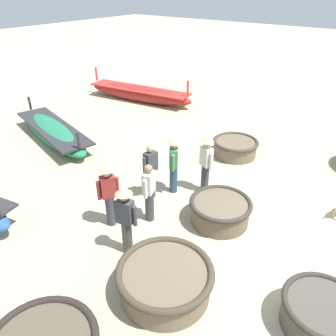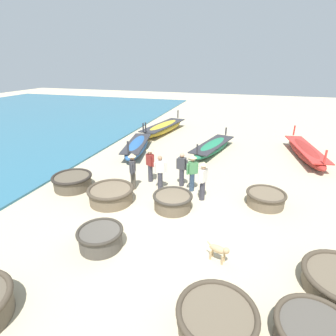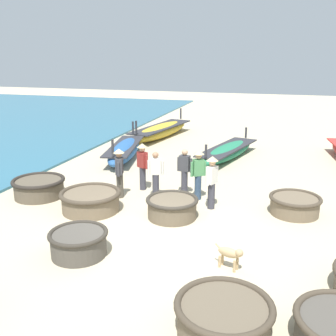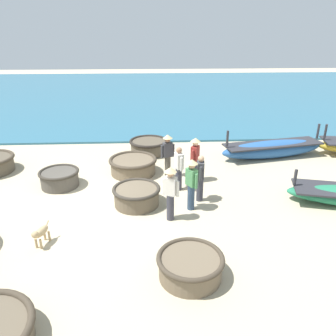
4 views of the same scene
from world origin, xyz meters
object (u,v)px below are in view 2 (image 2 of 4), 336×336
object	(u,v)px
coracle_front_left	(173,201)
fisherman_by_coracle	(160,172)
long_boat_green_hull	(164,128)
fisherman_with_hat	(133,169)
fisherman_standing_left	(182,169)
coracle_weathered	(111,194)
fisherman_standing_right	(150,162)
dog	(219,250)
coracle_beside_post	(72,181)
coracle_nearest	(316,335)
long_boat_blue_hull	(137,146)
fisherman_crouching	(203,178)
coracle_tilted	(266,198)
long_boat_ochre_hull	(213,147)
fisherman_hauling	(192,170)
coracle_upturned	(216,320)
long_boat_red_hull	(305,152)
coracle_front_right	(101,237)

from	to	relation	value
coracle_front_left	fisherman_by_coracle	distance (m)	1.81
long_boat_green_hull	fisherman_with_hat	world-z (taller)	fisherman_with_hat
fisherman_standing_left	coracle_weathered	bearing A→B (deg)	-135.98
fisherman_standing_right	dog	size ratio (longest dim) A/B	2.52
coracle_weathered	coracle_beside_post	bearing A→B (deg)	164.82
coracle_nearest	long_boat_blue_hull	size ratio (longest dim) A/B	0.34
fisherman_standing_left	fisherman_crouching	distance (m)	1.53
coracle_front_left	long_boat_green_hull	xyz separation A→B (m)	(-3.88, 10.91, 0.06)
coracle_weathered	coracle_tilted	bearing A→B (deg)	14.58
long_boat_ochre_hull	fisherman_hauling	world-z (taller)	fisherman_hauling
long_boat_green_hull	fisherman_by_coracle	bearing A→B (deg)	-73.01
long_boat_blue_hull	fisherman_standing_left	size ratio (longest dim) A/B	3.09
long_boat_green_hull	coracle_front_left	bearing A→B (deg)	-70.42
coracle_front_left	coracle_upturned	distance (m)	5.04
long_boat_ochre_hull	long_boat_blue_hull	bearing A→B (deg)	-161.08
fisherman_hauling	fisherman_with_hat	size ratio (longest dim) A/B	1.00
fisherman_standing_right	dog	world-z (taller)	fisherman_standing_right
long_boat_ochre_hull	fisherman_crouching	xyz separation A→B (m)	(0.45, -6.31, 0.64)
long_boat_green_hull	fisherman_standing_right	bearing A→B (deg)	-76.04
coracle_front_left	coracle_upturned	world-z (taller)	coracle_front_left
coracle_front_left	fisherman_standing_left	distance (m)	2.12
coracle_tilted	fisherman_standing_right	xyz separation A→B (m)	(-5.11, 0.75, 0.65)
coracle_nearest	coracle_front_left	bearing A→B (deg)	134.26
long_boat_red_hull	fisherman_by_coracle	distance (m)	9.31
coracle_nearest	dog	bearing A→B (deg)	138.39
coracle_front_right	fisherman_standing_right	size ratio (longest dim) A/B	0.84
long_boat_blue_hull	fisherman_by_coracle	world-z (taller)	fisherman_by_coracle
coracle_nearest	long_boat_ochre_hull	size ratio (longest dim) A/B	0.32
coracle_nearest	fisherman_by_coracle	distance (m)	7.68
coracle_front_right	fisherman_standing_left	world-z (taller)	fisherman_standing_left
long_boat_green_hull	coracle_upturned	bearing A→B (deg)	-68.36
coracle_front_left	long_boat_green_hull	distance (m)	11.58
long_boat_red_hull	long_boat_green_hull	xyz separation A→B (m)	(-9.72, 3.17, 0.00)
long_boat_blue_hull	fisherman_crouching	distance (m)	6.89
long_boat_ochre_hull	fisherman_by_coracle	xyz separation A→B (m)	(-1.49, -5.91, 0.52)
fisherman_crouching	dog	distance (m)	3.63
coracle_front_left	coracle_tilted	world-z (taller)	coracle_front_left
coracle_weathered	coracle_beside_post	distance (m)	2.32
fisherman_crouching	fisherman_with_hat	size ratio (longest dim) A/B	1.00
fisherman_hauling	fisherman_crouching	bearing A→B (deg)	-49.58
coracle_tilted	coracle_front_right	world-z (taller)	coracle_front_right
coracle_upturned	long_boat_ochre_hull	world-z (taller)	long_boat_ochre_hull
coracle_front_right	fisherman_standing_right	xyz separation A→B (m)	(-0.20, 4.86, 0.63)
long_boat_red_hull	fisherman_by_coracle	xyz separation A→B (m)	(-6.82, -6.32, 0.45)
coracle_front_right	long_boat_green_hull	size ratio (longest dim) A/B	0.24
long_boat_red_hull	fisherman_standing_left	world-z (taller)	fisherman_standing_left
long_boat_green_hull	fisherman_hauling	xyz separation A→B (m)	(4.26, -9.22, 0.57)
coracle_weathered	coracle_front_left	bearing A→B (deg)	5.09
coracle_beside_post	fisherman_crouching	world-z (taller)	fisherman_crouching
dog	long_boat_green_hull	bearing A→B (deg)	114.01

